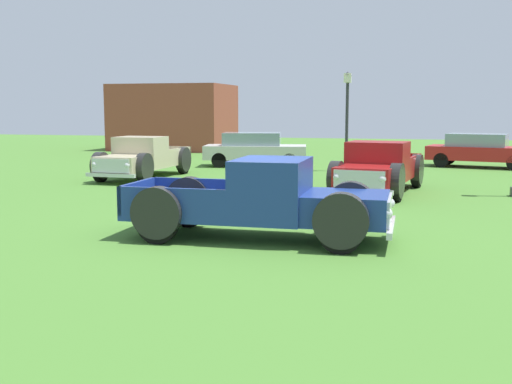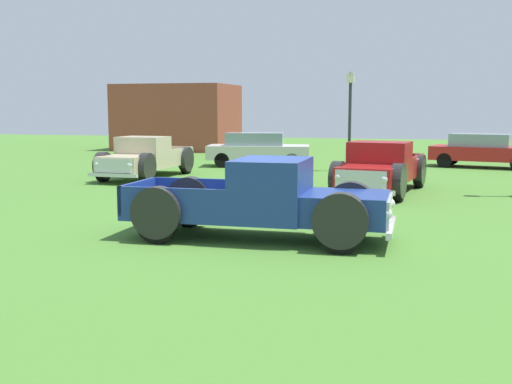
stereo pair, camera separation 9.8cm
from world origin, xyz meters
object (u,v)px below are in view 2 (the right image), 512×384
sedan_distant_b (257,149)px  lamp_post_near (350,119)px  pickup_truck_behind_right (379,169)px  sedan_distant_a (483,150)px  pickup_truck_foreground (275,202)px  trash_can (267,182)px  pickup_truck_behind_left (143,159)px

sedan_distant_b → lamp_post_near: lamp_post_near is taller
pickup_truck_behind_right → sedan_distant_a: size_ratio=1.15×
pickup_truck_behind_right → pickup_truck_foreground: bearing=-101.8°
sedan_distant_a → sedan_distant_b: (-9.24, -1.88, 0.01)m
pickup_truck_foreground → sedan_distant_a: (5.08, 16.43, 0.01)m
trash_can → sedan_distant_a: bearing=59.9°
sedan_distant_b → lamp_post_near: size_ratio=1.17×
pickup_truck_behind_left → pickup_truck_behind_right: 8.56m
pickup_truck_foreground → sedan_distant_b: size_ratio=1.11×
pickup_truck_behind_left → pickup_truck_foreground: bearing=-52.5°
pickup_truck_behind_right → trash_can: size_ratio=5.43×
pickup_truck_behind_left → lamp_post_near: size_ratio=1.26×
pickup_truck_behind_left → lamp_post_near: lamp_post_near is taller
pickup_truck_foreground → trash_can: size_ratio=5.30×
pickup_truck_behind_left → sedan_distant_b: pickup_truck_behind_left is taller
sedan_distant_b → pickup_truck_behind_right: bearing=-53.5°
pickup_truck_behind_right → trash_can: 3.39m
pickup_truck_behind_right → lamp_post_near: 6.84m
pickup_truck_behind_right → sedan_distant_a: (3.63, 9.48, 0.02)m
sedan_distant_a → lamp_post_near: bearing=-150.5°
pickup_truck_behind_left → sedan_distant_b: size_ratio=1.08×
lamp_post_near → trash_can: bearing=-98.8°
sedan_distant_a → trash_can: 13.00m
pickup_truck_behind_left → sedan_distant_a: pickup_truck_behind_left is taller
pickup_truck_behind_right → sedan_distant_b: size_ratio=1.14×
sedan_distant_a → pickup_truck_foreground: bearing=-107.2°
sedan_distant_a → pickup_truck_behind_right: bearing=-111.0°
pickup_truck_behind_left → sedan_distant_a: size_ratio=1.09×
pickup_truck_foreground → sedan_distant_b: 15.14m
pickup_truck_foreground → lamp_post_near: bearing=90.6°
sedan_distant_a → pickup_truck_behind_left: bearing=-147.9°
pickup_truck_behind_right → sedan_distant_a: 10.15m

